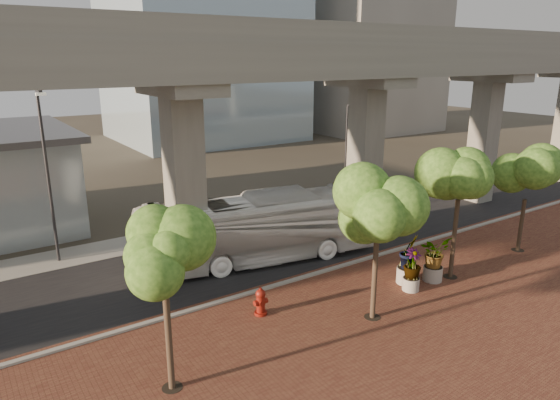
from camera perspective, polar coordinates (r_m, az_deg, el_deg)
ground at (r=27.70m, az=2.94°, el=-6.76°), size 160.00×160.00×0.00m
brick_plaza at (r=22.46m, az=15.54°, el=-13.06°), size 70.00×13.00×0.06m
asphalt_road at (r=29.20m, az=0.59°, el=-5.47°), size 90.00×8.00×0.04m
curb_strip at (r=26.23m, az=5.57°, el=-7.99°), size 70.00×0.25×0.16m
far_sidewalk at (r=33.60m, az=-4.72°, el=-2.57°), size 90.00×3.00×0.06m
transit_viaduct at (r=27.38m, az=0.63°, el=8.83°), size 72.00×5.60×12.40m
midrise_block at (r=77.65m, az=10.04°, el=16.78°), size 18.00×16.00×24.00m
transit_bus at (r=26.88m, az=-2.45°, el=-3.31°), size 13.44×5.55×3.65m
parked_car at (r=44.72m, az=19.40°, el=2.21°), size 4.51×1.90×1.44m
fire_hydrant at (r=21.78m, az=-2.23°, el=-11.53°), size 0.62×0.56×1.24m
planter_front at (r=25.63m, az=17.23°, el=-5.92°), size 2.09×2.09×2.30m
planter_right at (r=24.37m, az=14.88°, el=-7.25°), size 1.94×1.94×2.08m
planter_left at (r=24.99m, az=14.49°, el=-5.98°), size 2.27×2.27×2.50m
street_tree_far_west at (r=15.97m, az=-13.19°, el=-6.74°), size 3.25×3.25×6.11m
street_tree_near_west at (r=20.35m, az=11.15°, el=-1.60°), size 3.63×3.63×6.29m
street_tree_near_east at (r=25.24m, az=19.91°, el=2.42°), size 3.81×3.81×6.90m
street_tree_far_east at (r=30.66m, az=26.43°, el=2.01°), size 3.74×3.74×5.83m
streetlamp_west at (r=28.31m, az=-25.09°, el=3.58°), size 0.45×1.33×9.18m
streetlamp_east at (r=37.69m, az=7.67°, el=6.10°), size 0.36×1.07×7.36m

